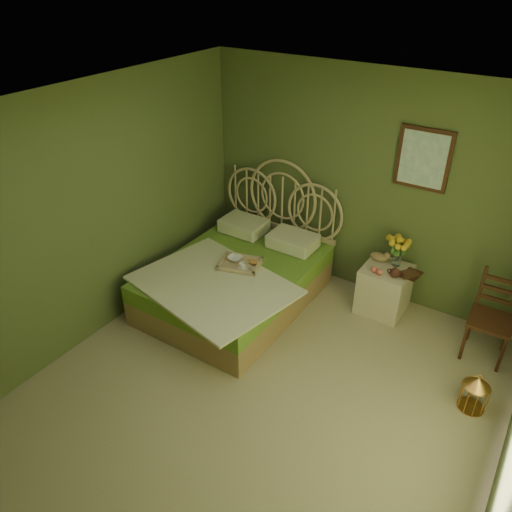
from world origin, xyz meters
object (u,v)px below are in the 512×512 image
Objects in this scene: birdcage at (475,393)px; bed at (238,277)px; chair at (494,311)px; nightstand at (386,283)px.

bed is at bearing 175.67° from birdcage.
bed is 2.48× the size of chair.
bed is 2.73m from chair.
bed is at bearing -168.29° from chair.
bed reaches higher than chair.
bed is 2.33× the size of nightstand.
birdcage is at bearing -4.33° from bed.
birdcage is at bearing -38.51° from nightstand.
nightstand reaches higher than birdcage.
chair is 2.55× the size of birdcage.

